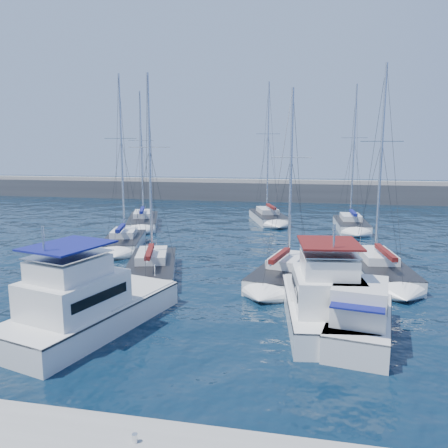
% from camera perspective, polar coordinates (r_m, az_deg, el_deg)
% --- Properties ---
extents(ground, '(220.00, 220.00, 0.00)m').
position_cam_1_polar(ground, '(22.92, -0.61, -11.69)').
color(ground, black).
rests_on(ground, ground).
extents(breakwater, '(160.00, 6.00, 4.45)m').
position_cam_1_polar(breakwater, '(73.38, 7.81, 3.89)').
color(breakwater, '#424244').
rests_on(breakwater, ground).
extents(dock_cleat_centre, '(0.16, 0.16, 0.25)m').
position_cam_1_polar(dock_cleat_centre, '(13.25, -11.58, -25.71)').
color(dock_cleat_centre, silver).
rests_on(dock_cleat_centre, dock).
extents(motor_yacht_port_inner, '(5.89, 9.79, 4.69)m').
position_cam_1_polar(motor_yacht_port_inner, '(21.58, -17.52, -10.34)').
color(motor_yacht_port_inner, silver).
rests_on(motor_yacht_port_inner, ground).
extents(motor_yacht_stbd_inner, '(4.41, 8.60, 4.69)m').
position_cam_1_polar(motor_yacht_stbd_inner, '(21.64, 12.90, -10.06)').
color(motor_yacht_stbd_inner, white).
rests_on(motor_yacht_stbd_inner, ground).
extents(motor_yacht_stbd_outer, '(3.61, 6.56, 3.20)m').
position_cam_1_polar(motor_yacht_stbd_outer, '(20.58, 17.27, -11.88)').
color(motor_yacht_stbd_outer, silver).
rests_on(motor_yacht_stbd_outer, ground).
extents(sailboat_mid_a, '(4.77, 7.59, 14.88)m').
position_cam_1_polar(sailboat_mid_a, '(38.50, -12.98, -2.27)').
color(sailboat_mid_a, white).
rests_on(sailboat_mid_a, ground).
extents(sailboat_mid_b, '(5.27, 8.81, 13.59)m').
position_cam_1_polar(sailboat_mid_b, '(29.90, -9.42, -5.66)').
color(sailboat_mid_b, silver).
rests_on(sailboat_mid_b, ground).
extents(sailboat_mid_c, '(4.60, 8.41, 12.51)m').
position_cam_1_polar(sailboat_mid_c, '(28.63, 7.99, -6.33)').
color(sailboat_mid_c, white).
rests_on(sailboat_mid_c, ground).
extents(sailboat_mid_d, '(4.20, 9.34, 14.22)m').
position_cam_1_polar(sailboat_mid_d, '(31.24, 19.46, -5.43)').
color(sailboat_mid_d, white).
rests_on(sailboat_mid_d, ground).
extents(sailboat_back_a, '(5.88, 9.79, 14.96)m').
position_cam_1_polar(sailboat_back_a, '(49.35, -10.53, 0.39)').
color(sailboat_back_a, white).
rests_on(sailboat_back_a, ground).
extents(sailboat_back_b, '(5.66, 9.26, 16.33)m').
position_cam_1_polar(sailboat_back_b, '(51.58, 5.80, 0.92)').
color(sailboat_back_b, silver).
rests_on(sailboat_back_b, ground).
extents(sailboat_back_c, '(3.44, 7.96, 15.36)m').
position_cam_1_polar(sailboat_back_c, '(48.22, 16.25, -0.03)').
color(sailboat_back_c, white).
rests_on(sailboat_back_c, ground).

